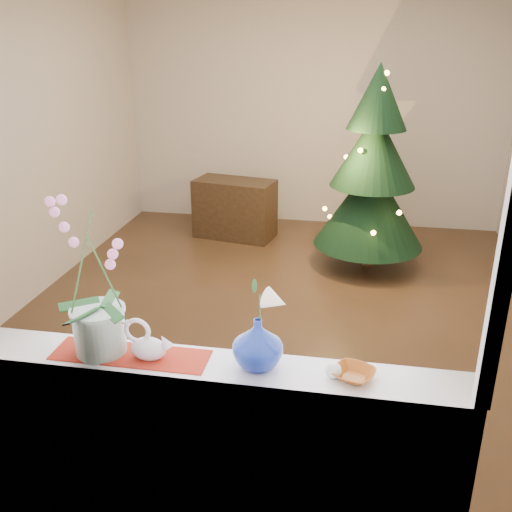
{
  "coord_description": "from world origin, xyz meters",
  "views": [
    {
      "loc": [
        0.55,
        -4.42,
        2.26
      ],
      "look_at": [
        0.01,
        -1.4,
        1.04
      ],
      "focal_mm": 40.0,
      "sensor_mm": 36.0,
      "label": 1
    }
  ],
  "objects_px": {
    "amber_dish": "(353,375)",
    "side_table": "(235,209)",
    "orchid_pot": "(94,279)",
    "swan": "(148,340)",
    "blue_vase": "(258,340)",
    "xmas_tree": "(373,170)",
    "paperweight": "(334,370)"
  },
  "relations": [
    {
      "from": "blue_vase",
      "to": "xmas_tree",
      "type": "xyz_separation_m",
      "value": [
        0.51,
        3.5,
        -0.05
      ]
    },
    {
      "from": "paperweight",
      "to": "amber_dish",
      "type": "height_order",
      "value": "paperweight"
    },
    {
      "from": "amber_dish",
      "to": "side_table",
      "type": "xyz_separation_m",
      "value": [
        -1.41,
        4.14,
        -0.6
      ]
    },
    {
      "from": "xmas_tree",
      "to": "amber_dish",
      "type": "bearing_deg",
      "value": -91.76
    },
    {
      "from": "swan",
      "to": "amber_dish",
      "type": "relative_size",
      "value": 1.5
    },
    {
      "from": "amber_dish",
      "to": "blue_vase",
      "type": "bearing_deg",
      "value": 177.06
    },
    {
      "from": "xmas_tree",
      "to": "side_table",
      "type": "height_order",
      "value": "xmas_tree"
    },
    {
      "from": "swan",
      "to": "xmas_tree",
      "type": "xyz_separation_m",
      "value": [
        0.99,
        3.52,
        -0.01
      ]
    },
    {
      "from": "blue_vase",
      "to": "amber_dish",
      "type": "relative_size",
      "value": 1.8
    },
    {
      "from": "blue_vase",
      "to": "orchid_pot",
      "type": "bearing_deg",
      "value": -179.37
    },
    {
      "from": "orchid_pot",
      "to": "paperweight",
      "type": "relative_size",
      "value": 10.53
    },
    {
      "from": "orchid_pot",
      "to": "blue_vase",
      "type": "distance_m",
      "value": 0.74
    },
    {
      "from": "paperweight",
      "to": "amber_dish",
      "type": "relative_size",
      "value": 0.47
    },
    {
      "from": "blue_vase",
      "to": "amber_dish",
      "type": "bearing_deg",
      "value": -2.94
    },
    {
      "from": "swan",
      "to": "orchid_pot",
      "type": "bearing_deg",
      "value": 169.78
    },
    {
      "from": "orchid_pot",
      "to": "xmas_tree",
      "type": "bearing_deg",
      "value": 70.79
    },
    {
      "from": "blue_vase",
      "to": "xmas_tree",
      "type": "relative_size",
      "value": 0.13
    },
    {
      "from": "swan",
      "to": "xmas_tree",
      "type": "height_order",
      "value": "xmas_tree"
    },
    {
      "from": "orchid_pot",
      "to": "paperweight",
      "type": "height_order",
      "value": "orchid_pot"
    },
    {
      "from": "paperweight",
      "to": "orchid_pot",
      "type": "bearing_deg",
      "value": 178.93
    },
    {
      "from": "blue_vase",
      "to": "xmas_tree",
      "type": "height_order",
      "value": "xmas_tree"
    },
    {
      "from": "side_table",
      "to": "paperweight",
      "type": "bearing_deg",
      "value": -61.12
    },
    {
      "from": "orchid_pot",
      "to": "swan",
      "type": "height_order",
      "value": "orchid_pot"
    },
    {
      "from": "side_table",
      "to": "blue_vase",
      "type": "bearing_deg",
      "value": -65.18
    },
    {
      "from": "paperweight",
      "to": "xmas_tree",
      "type": "bearing_deg",
      "value": 86.91
    },
    {
      "from": "swan",
      "to": "amber_dish",
      "type": "xyz_separation_m",
      "value": [
        0.88,
        0.0,
        -0.07
      ]
    },
    {
      "from": "amber_dish",
      "to": "side_table",
      "type": "relative_size",
      "value": 0.16
    },
    {
      "from": "orchid_pot",
      "to": "paperweight",
      "type": "xyz_separation_m",
      "value": [
        1.03,
        -0.02,
        -0.32
      ]
    },
    {
      "from": "amber_dish",
      "to": "paperweight",
      "type": "bearing_deg",
      "value": -175.72
    },
    {
      "from": "orchid_pot",
      "to": "side_table",
      "type": "height_order",
      "value": "orchid_pot"
    },
    {
      "from": "blue_vase",
      "to": "side_table",
      "type": "distance_m",
      "value": 4.29
    },
    {
      "from": "orchid_pot",
      "to": "amber_dish",
      "type": "xyz_separation_m",
      "value": [
        1.11,
        -0.01,
        -0.34
      ]
    }
  ]
}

